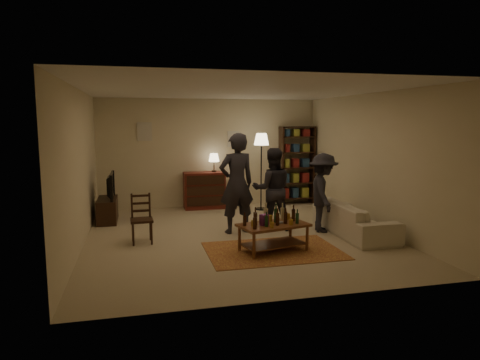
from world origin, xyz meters
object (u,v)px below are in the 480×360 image
object	(u,v)px
dining_chair	(141,217)
person_left	(237,183)
dresser	(205,189)
sofa	(354,218)
floor_lamp	(261,145)
person_by_sofa	(323,193)
bookshelf	(297,164)
tv_stand	(108,204)
coffee_table	(273,227)
person_right	(272,189)

from	to	relation	value
dining_chair	person_left	bearing A→B (deg)	6.01
dresser	sofa	size ratio (longest dim) A/B	0.65
floor_lamp	person_by_sofa	xyz separation A→B (m)	(0.58, -2.29, -0.82)
bookshelf	person_by_sofa	bearing A→B (deg)	-100.88
tv_stand	dresser	distance (m)	2.43
dining_chair	dresser	bearing A→B (deg)	58.11
bookshelf	sofa	xyz separation A→B (m)	(-0.05, -3.18, -0.73)
coffee_table	dresser	distance (m)	3.83
tv_stand	sofa	distance (m)	5.14
dresser	person_left	distance (m)	2.53
dining_chair	tv_stand	distance (m)	1.94
bookshelf	dresser	bearing A→B (deg)	-178.43
tv_stand	person_right	xyz separation A→B (m)	(3.23, -1.49, 0.43)
dining_chair	floor_lamp	bearing A→B (deg)	35.89
tv_stand	floor_lamp	bearing A→B (deg)	6.92
bookshelf	person_by_sofa	distance (m)	2.90
dining_chair	person_by_sofa	bearing A→B (deg)	-2.86
dresser	bookshelf	xyz separation A→B (m)	(2.44, 0.07, 0.56)
dresser	floor_lamp	size ratio (longest dim) A/B	0.73
tv_stand	person_by_sofa	xyz separation A→B (m)	(4.14, -1.86, 0.38)
person_by_sofa	dresser	bearing A→B (deg)	49.16
coffee_table	dining_chair	distance (m)	2.36
coffee_table	dining_chair	bearing A→B (deg)	153.29
person_left	person_right	distance (m)	0.76
dresser	bookshelf	size ratio (longest dim) A/B	0.67
coffee_table	person_left	size ratio (longest dim) A/B	0.64
dining_chair	dresser	distance (m)	3.14
dining_chair	coffee_table	bearing A→B (deg)	-28.82
dining_chair	dresser	world-z (taller)	dresser
coffee_table	bookshelf	size ratio (longest dim) A/B	0.62
person_right	person_by_sofa	xyz separation A→B (m)	(0.92, -0.37, -0.05)
dresser	person_left	size ratio (longest dim) A/B	0.70
dining_chair	person_left	xyz separation A→B (m)	(1.80, 0.26, 0.50)
tv_stand	floor_lamp	world-z (taller)	floor_lamp
sofa	dresser	bearing A→B (deg)	37.54
dresser	dining_chair	bearing A→B (deg)	-119.78
coffee_table	tv_stand	distance (m)	4.01
coffee_table	person_right	distance (m)	1.51
person_left	dresser	bearing A→B (deg)	-94.21
sofa	coffee_table	bearing A→B (deg)	110.11
coffee_table	dresser	world-z (taller)	dresser
coffee_table	sofa	world-z (taller)	coffee_table
bookshelf	person_right	size ratio (longest dim) A/B	1.24
dining_chair	sofa	xyz separation A→B (m)	(3.95, -0.39, -0.16)
floor_lamp	sofa	world-z (taller)	floor_lamp
sofa	tv_stand	bearing A→B (deg)	64.66
dining_chair	person_right	xyz separation A→B (m)	(2.54, 0.32, 0.35)
coffee_table	person_left	distance (m)	1.46
coffee_table	bookshelf	world-z (taller)	bookshelf
floor_lamp	person_left	xyz separation A→B (m)	(-1.08, -1.99, -0.62)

